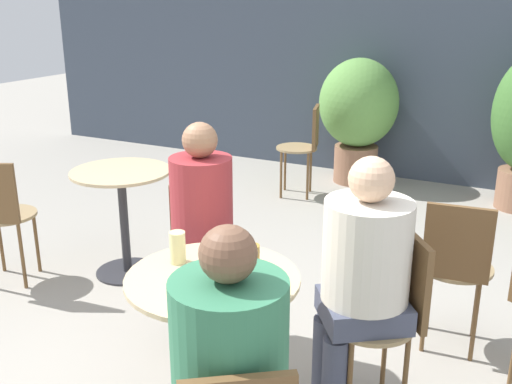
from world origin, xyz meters
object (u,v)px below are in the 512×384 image
bistro_chair_1 (390,307)px  potted_plant_0 (358,110)px  cafe_table_far (123,202)px  cafe_table_near (214,318)px  bistro_chair_2 (202,247)px  seated_person_2 (202,220)px  beer_glass_1 (251,269)px  bistro_chair_6 (456,262)px  bistro_chair_3 (306,141)px  seated_person_0 (229,372)px  seated_person_1 (362,270)px  beer_glass_0 (178,247)px

bistro_chair_1 → potted_plant_0: (-1.24, 3.43, 0.21)m
cafe_table_far → cafe_table_near: bearing=-38.7°
cafe_table_near → bistro_chair_2: size_ratio=0.86×
seated_person_2 → beer_glass_1: (0.58, -0.58, 0.09)m
bistro_chair_6 → beer_glass_1: beer_glass_1 is taller
bistro_chair_3 → bistro_chair_6: (1.71, -2.14, 0.00)m
cafe_table_near → seated_person_0: seated_person_0 is taller
bistro_chair_2 → seated_person_1: bearing=-50.7°
bistro_chair_6 → beer_glass_1: 1.32m
bistro_chair_6 → cafe_table_far: bearing=-5.7°
seated_person_0 → beer_glass_1: seated_person_0 is taller
cafe_table_near → bistro_chair_1: size_ratio=0.86×
seated_person_2 → potted_plant_0: (-0.22, 3.36, -0.00)m
bistro_chair_1 → beer_glass_0: bearing=-99.8°
bistro_chair_1 → bistro_chair_6: bearing=128.4°
bistro_chair_2 → beer_glass_1: (0.66, -0.69, 0.31)m
cafe_table_near → beer_glass_0: size_ratio=5.27×
cafe_table_near → beer_glass_1: (0.20, -0.05, 0.30)m
potted_plant_0 → beer_glass_0: bearing=-84.1°
potted_plant_0 → seated_person_2: bearing=-86.2°
cafe_table_far → bistro_chair_3: (0.46, 2.14, 0.01)m
bistro_chair_3 → beer_glass_1: 3.46m
seated_person_0 → seated_person_2: size_ratio=0.97×
cafe_table_far → seated_person_0: size_ratio=0.61×
seated_person_0 → seated_person_2: (-0.75, 1.05, 0.02)m
bistro_chair_3 → seated_person_0: bearing=3.2°
cafe_table_far → seated_person_1: 2.02m
bistro_chair_1 → potted_plant_0: potted_plant_0 is taller
cafe_table_near → seated_person_1: seated_person_1 is taller
seated_person_0 → seated_person_1: (0.15, 0.90, -0.00)m
bistro_chair_2 → bistro_chair_6: 1.35m
bistro_chair_1 → bistro_chair_6: same height
cafe_table_near → potted_plant_0: size_ratio=0.59×
cafe_table_near → bistro_chair_6: size_ratio=0.86×
seated_person_1 → beer_glass_1: seated_person_1 is taller
beer_glass_1 → bistro_chair_6: bearing=61.2°
bistro_chair_2 → beer_glass_0: beer_glass_0 is taller
seated_person_1 → potted_plant_0: potted_plant_0 is taller
bistro_chair_3 → potted_plant_0: bearing=140.7°
bistro_chair_6 → potted_plant_0: size_ratio=0.69×
bistro_chair_3 → seated_person_1: bearing=11.0°
bistro_chair_1 → bistro_chair_3: (-1.53, 2.76, 0.00)m
cafe_table_far → potted_plant_0: 2.91m
cafe_table_far → bistro_chair_3: bistro_chair_3 is taller
cafe_table_near → bistro_chair_3: bearing=105.5°
cafe_table_far → bistro_chair_6: 2.17m
bistro_chair_6 → potted_plant_0: (-1.42, 2.81, 0.21)m
bistro_chair_2 → bistro_chair_6: (1.28, 0.44, 0.00)m
bistro_chair_1 → seated_person_2: (-1.01, 0.07, 0.22)m
bistro_chair_6 → beer_glass_0: 1.48m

